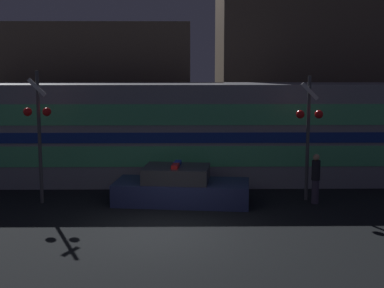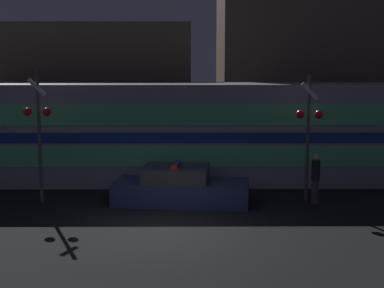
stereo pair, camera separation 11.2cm
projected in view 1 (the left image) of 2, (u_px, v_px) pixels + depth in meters
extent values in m
plane|color=black|center=(163.00, 234.00, 13.92)|extent=(120.00, 120.00, 0.00)
cube|color=gray|center=(201.00, 133.00, 20.06)|extent=(22.80, 2.82, 3.68)
cube|color=#193899|center=(202.00, 138.00, 18.65)|extent=(22.34, 0.03, 0.37)
cube|color=#59D88C|center=(202.00, 156.00, 18.75)|extent=(21.66, 0.02, 0.74)
cube|color=#59D88C|center=(202.00, 115.00, 18.54)|extent=(21.66, 0.02, 0.74)
cube|color=navy|center=(182.00, 192.00, 16.99)|extent=(4.42, 2.25, 0.70)
cube|color=#333338|center=(177.00, 174.00, 16.93)|extent=(2.20, 1.77, 0.48)
cube|color=red|center=(175.00, 166.00, 16.62)|extent=(0.26, 0.55, 0.12)
cube|color=blue|center=(178.00, 163.00, 17.14)|extent=(0.26, 0.55, 0.12)
cylinder|color=#3F384C|center=(315.00, 192.00, 16.93)|extent=(0.23, 0.23, 0.76)
cylinder|color=black|center=(316.00, 170.00, 16.83)|extent=(0.27, 0.27, 0.63)
sphere|color=tan|center=(316.00, 157.00, 16.77)|extent=(0.20, 0.20, 0.20)
cylinder|color=#4C4C51|center=(308.00, 139.00, 17.12)|extent=(0.11, 0.11, 4.02)
sphere|color=red|center=(300.00, 114.00, 16.86)|extent=(0.27, 0.27, 0.27)
sphere|color=red|center=(319.00, 114.00, 16.87)|extent=(0.27, 0.27, 0.27)
cube|color=white|center=(310.00, 91.00, 16.82)|extent=(0.58, 0.03, 0.58)
cylinder|color=#4C4C51|center=(40.00, 138.00, 16.74)|extent=(0.11, 0.11, 4.18)
sphere|color=red|center=(28.00, 112.00, 16.48)|extent=(0.27, 0.27, 0.27)
sphere|color=red|center=(47.00, 112.00, 16.49)|extent=(0.27, 0.27, 0.27)
cube|color=white|center=(37.00, 87.00, 16.43)|extent=(0.58, 0.03, 0.58)
cube|color=brown|center=(82.00, 90.00, 26.70)|extent=(10.78, 6.96, 6.22)
cube|color=brown|center=(316.00, 62.00, 26.56)|extent=(9.66, 6.79, 9.04)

